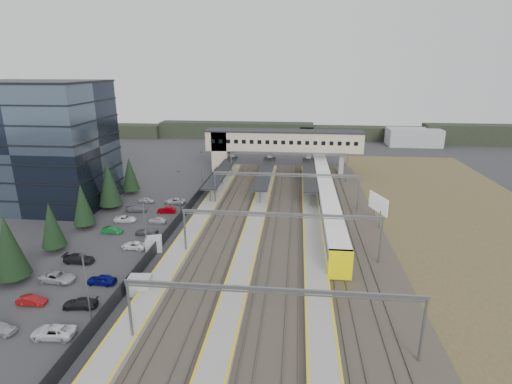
# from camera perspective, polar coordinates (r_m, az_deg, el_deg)

# --- Properties ---
(ground) EXTENTS (220.00, 220.00, 0.00)m
(ground) POSITION_cam_1_polar(r_m,az_deg,el_deg) (67.68, -6.49, -5.96)
(ground) COLOR #2B2B2D
(ground) RESTS_ON ground
(office_building) EXTENTS (24.30, 18.30, 24.30)m
(office_building) POSITION_cam_1_polar(r_m,az_deg,el_deg) (89.30, -28.36, 5.98)
(office_building) COLOR #3D4B5D
(office_building) RESTS_ON ground
(conifer_row) EXTENTS (4.42, 49.82, 9.50)m
(conifer_row) POSITION_cam_1_polar(r_m,az_deg,el_deg) (70.63, -25.06, -2.34)
(conifer_row) COLOR black
(conifer_row) RESTS_ON ground
(car_park) EXTENTS (10.69, 44.66, 1.28)m
(car_park) POSITION_cam_1_polar(r_m,az_deg,el_deg) (64.97, -19.75, -7.39)
(car_park) COLOR #99989D
(car_park) RESTS_ON ground
(lampposts) EXTENTS (0.50, 53.25, 8.07)m
(lampposts) POSITION_cam_1_polar(r_m,az_deg,el_deg) (69.33, -12.87, -1.87)
(lampposts) COLOR slate
(lampposts) RESTS_ON ground
(fence) EXTENTS (0.08, 90.00, 2.00)m
(fence) POSITION_cam_1_polar(r_m,az_deg,el_deg) (73.36, -10.67, -3.42)
(fence) COLOR #26282B
(fence) RESTS_ON ground
(relay_cabin_near) EXTENTS (2.87, 2.22, 2.25)m
(relay_cabin_near) POSITION_cam_1_polar(r_m,az_deg,el_deg) (52.32, -16.24, -12.65)
(relay_cabin_near) COLOR #9B9EA0
(relay_cabin_near) RESTS_ON ground
(relay_cabin_far) EXTENTS (2.88, 2.61, 2.19)m
(relay_cabin_far) POSITION_cam_1_polar(r_m,az_deg,el_deg) (62.92, -14.39, -7.20)
(relay_cabin_far) COLOR #9B9EA0
(relay_cabin_far) RESTS_ON ground
(rail_corridor) EXTENTS (34.00, 90.00, 0.92)m
(rail_corridor) POSITION_cam_1_polar(r_m,az_deg,el_deg) (70.87, 1.78, -4.49)
(rail_corridor) COLOR #362E28
(rail_corridor) RESTS_ON ground
(canopies) EXTENTS (23.10, 30.00, 3.28)m
(canopies) POSITION_cam_1_polar(r_m,az_deg,el_deg) (90.78, 1.35, 2.87)
(canopies) COLOR black
(canopies) RESTS_ON ground
(footbridge) EXTENTS (40.40, 6.40, 11.20)m
(footbridge) POSITION_cam_1_polar(r_m,az_deg,el_deg) (104.49, 2.42, 7.05)
(footbridge) COLOR beige
(footbridge) RESTS_ON ground
(gantries) EXTENTS (28.40, 62.28, 7.17)m
(gantries) POSITION_cam_1_polar(r_m,az_deg,el_deg) (66.92, 3.97, -0.67)
(gantries) COLOR slate
(gantries) RESTS_ON ground
(train) EXTENTS (3.14, 65.72, 3.96)m
(train) POSITION_cam_1_polar(r_m,az_deg,el_deg) (83.43, 9.82, 0.10)
(train) COLOR white
(train) RESTS_ON ground
(billboard) EXTENTS (2.19, 5.86, 5.27)m
(billboard) POSITION_cam_1_polar(r_m,az_deg,el_deg) (73.65, 17.05, -1.71)
(billboard) COLOR slate
(billboard) RESTS_ON ground
(scrub_east) EXTENTS (34.00, 120.00, 0.06)m
(scrub_east) POSITION_cam_1_polar(r_m,az_deg,el_deg) (77.34, 29.27, -5.11)
(scrub_east) COLOR brown
(scrub_east) RESTS_ON ground
(treeline_far) EXTENTS (170.00, 19.00, 7.00)m
(treeline_far) POSITION_cam_1_polar(r_m,az_deg,el_deg) (155.03, 9.60, 8.36)
(treeline_far) COLOR black
(treeline_far) RESTS_ON ground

